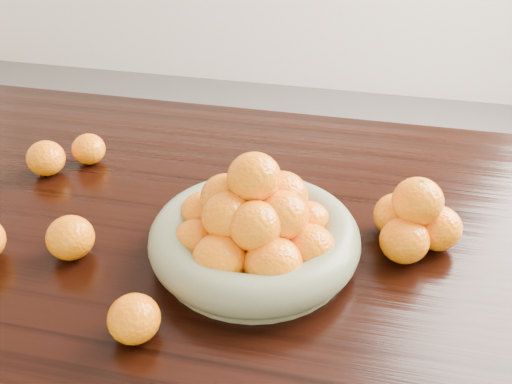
# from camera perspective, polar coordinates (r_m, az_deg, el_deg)

# --- Properties ---
(dining_table) EXTENTS (2.00, 1.00, 0.75)m
(dining_table) POSITION_cam_1_polar(r_m,az_deg,el_deg) (1.15, -0.56, -6.48)
(dining_table) COLOR black
(dining_table) RESTS_ON ground
(fruit_bowl) EXTENTS (0.36, 0.36, 0.20)m
(fruit_bowl) POSITION_cam_1_polar(r_m,az_deg,el_deg) (0.97, -0.14, -3.78)
(fruit_bowl) COLOR gray
(fruit_bowl) RESTS_ON dining_table
(orange_pyramid) EXTENTS (0.16, 0.16, 0.14)m
(orange_pyramid) POSITION_cam_1_polar(r_m,az_deg,el_deg) (1.04, 15.53, -2.78)
(orange_pyramid) COLOR orange
(orange_pyramid) RESTS_ON dining_table
(loose_orange_1) EXTENTS (0.08, 0.08, 0.08)m
(loose_orange_1) POSITION_cam_1_polar(r_m,az_deg,el_deg) (1.04, -18.07, -4.36)
(loose_orange_1) COLOR orange
(loose_orange_1) RESTS_ON dining_table
(loose_orange_2) EXTENTS (0.08, 0.08, 0.07)m
(loose_orange_2) POSITION_cam_1_polar(r_m,az_deg,el_deg) (0.87, -12.09, -12.29)
(loose_orange_2) COLOR orange
(loose_orange_2) RESTS_ON dining_table
(loose_orange_3) EXTENTS (0.07, 0.07, 0.07)m
(loose_orange_3) POSITION_cam_1_polar(r_m,az_deg,el_deg) (1.32, -16.39, 4.15)
(loose_orange_3) COLOR orange
(loose_orange_3) RESTS_ON dining_table
(loose_orange_4) EXTENTS (0.08, 0.08, 0.08)m
(loose_orange_4) POSITION_cam_1_polar(r_m,az_deg,el_deg) (1.31, -20.27, 3.18)
(loose_orange_4) COLOR orange
(loose_orange_4) RESTS_ON dining_table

